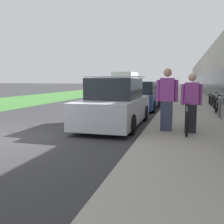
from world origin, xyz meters
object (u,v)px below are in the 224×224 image
at_px(tandem_bicycle, 186,118).
at_px(parked_sedan_far, 153,92).
at_px(parked_sedan_curbside, 116,105).
at_px(cruiser_bike_farthest, 211,99).
at_px(cruiser_bike_middle, 215,102).
at_px(bike_rack_hoop, 220,105).
at_px(cruiser_bike_nearest, 218,106).
at_px(moving_truck, 126,83).
at_px(person_rider, 191,103).
at_px(person_bystander, 167,100).
at_px(vintage_roadster_curbside, 141,97).

height_order(tandem_bicycle, parked_sedan_far, parked_sedan_far).
bearing_deg(tandem_bicycle, parked_sedan_curbside, 162.03).
bearing_deg(cruiser_bike_farthest, cruiser_bike_middle, -90.09).
relative_size(tandem_bicycle, bike_rack_hoop, 2.86).
height_order(cruiser_bike_nearest, cruiser_bike_farthest, cruiser_bike_nearest).
xyz_separation_m(cruiser_bike_middle, moving_truck, (-8.54, 17.49, 0.82)).
relative_size(person_rider, parked_sedan_far, 0.36).
height_order(cruiser_bike_farthest, parked_sedan_far, parked_sedan_far).
bearing_deg(bike_rack_hoop, tandem_bicycle, -115.12).
bearing_deg(parked_sedan_far, cruiser_bike_farthest, -41.73).
height_order(bike_rack_hoop, parked_sedan_far, parked_sedan_far).
distance_m(tandem_bicycle, cruiser_bike_farthest, 8.37).
distance_m(parked_sedan_curbside, moving_truck, 23.19).
bearing_deg(tandem_bicycle, moving_truck, 106.72).
relative_size(tandem_bicycle, person_bystander, 1.32).
relative_size(tandem_bicycle, cruiser_bike_nearest, 1.38).
relative_size(bike_rack_hoop, parked_sedan_curbside, 0.19).
relative_size(tandem_bicycle, cruiser_bike_farthest, 1.34).
bearing_deg(cruiser_bike_nearest, parked_sedan_curbside, -139.86).
xyz_separation_m(tandem_bicycle, bike_rack_hoop, (1.29, 2.74, 0.15)).
bearing_deg(moving_truck, parked_sedan_far, -68.20).
xyz_separation_m(tandem_bicycle, cruiser_bike_middle, (1.48, 5.99, 0.02)).
bearing_deg(bike_rack_hoop, moving_truck, 111.91).
xyz_separation_m(person_rider, cruiser_bike_middle, (1.37, 6.30, -0.46)).
relative_size(person_bystander, parked_sedan_far, 0.39).
height_order(tandem_bicycle, moving_truck, moving_truck).
bearing_deg(cruiser_bike_middle, parked_sedan_curbside, -126.55).
height_order(bike_rack_hoop, parked_sedan_curbside, parked_sedan_curbside).
xyz_separation_m(person_rider, cruiser_bike_farthest, (1.38, 8.54, -0.47)).
relative_size(tandem_bicycle, parked_sedan_far, 0.52).
bearing_deg(cruiser_bike_nearest, vintage_roadster_curbside, 150.77).
xyz_separation_m(cruiser_bike_middle, vintage_roadster_curbside, (-3.78, -0.03, 0.19)).
height_order(person_rider, cruiser_bike_nearest, person_rider).
bearing_deg(tandem_bicycle, person_rider, -70.26).
distance_m(cruiser_bike_nearest, vintage_roadster_curbside, 4.19).
relative_size(person_rider, moving_truck, 0.27).
distance_m(cruiser_bike_farthest, parked_sedan_curbside, 8.41).
bearing_deg(bike_rack_hoop, parked_sedan_curbside, -151.80).
distance_m(cruiser_bike_farthest, moving_truck, 17.50).
bearing_deg(parked_sedan_curbside, cruiser_bike_middle, 53.45).
distance_m(person_rider, vintage_roadster_curbside, 6.72).
bearing_deg(moving_truck, parked_sedan_curbside, -78.39).
distance_m(person_rider, moving_truck, 24.84).
bearing_deg(vintage_roadster_curbside, person_bystander, -74.32).
bearing_deg(cruiser_bike_farthest, bike_rack_hoop, -92.10).
bearing_deg(moving_truck, cruiser_bike_farthest, -60.75).
bearing_deg(person_bystander, moving_truck, 105.31).
xyz_separation_m(cruiser_bike_farthest, parked_sedan_curbside, (-3.87, -7.46, 0.26)).
bearing_deg(tandem_bicycle, bike_rack_hoop, 64.88).
relative_size(cruiser_bike_nearest, moving_truck, 0.28).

